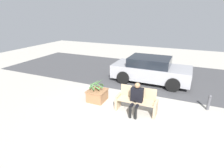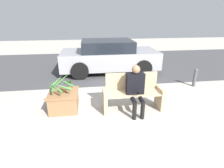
% 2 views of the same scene
% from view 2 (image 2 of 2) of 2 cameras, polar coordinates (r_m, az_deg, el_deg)
% --- Properties ---
extents(ground_plane, '(30.00, 30.00, 0.00)m').
position_cam_2_polar(ground_plane, '(4.35, 5.18, -11.83)').
color(ground_plane, '#ADA89E').
extents(road_surface, '(20.00, 6.00, 0.01)m').
position_cam_2_polar(road_surface, '(9.13, -1.96, 6.52)').
color(road_surface, '#424244').
rests_on(road_surface, ground_plane).
extents(bench, '(1.58, 0.51, 0.97)m').
position_cam_2_polar(bench, '(4.68, 6.72, -3.01)').
color(bench, tan).
rests_on(bench, ground_plane).
extents(person_seated, '(0.45, 0.60, 1.25)m').
position_cam_2_polar(person_seated, '(4.43, 7.77, -0.98)').
color(person_seated, black).
rests_on(person_seated, ground_plane).
extents(planter_box, '(0.76, 0.80, 0.50)m').
position_cam_2_polar(planter_box, '(4.86, -15.40, -5.13)').
color(planter_box, '#936642').
rests_on(planter_box, ground_plane).
extents(potted_plant, '(0.70, 0.70, 0.49)m').
position_cam_2_polar(potted_plant, '(4.67, -16.00, -0.10)').
color(potted_plant, brown).
rests_on(potted_plant, planter_box).
extents(parked_car, '(4.15, 1.98, 1.39)m').
position_cam_2_polar(parked_car, '(7.77, -0.95, 9.10)').
color(parked_car, '#99999E').
rests_on(parked_car, ground_plane).
extents(bollard_post, '(0.12, 0.12, 0.65)m').
position_cam_2_polar(bollard_post, '(6.83, 25.45, 2.05)').
color(bollard_post, '#4C4C51').
rests_on(bollard_post, ground_plane).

